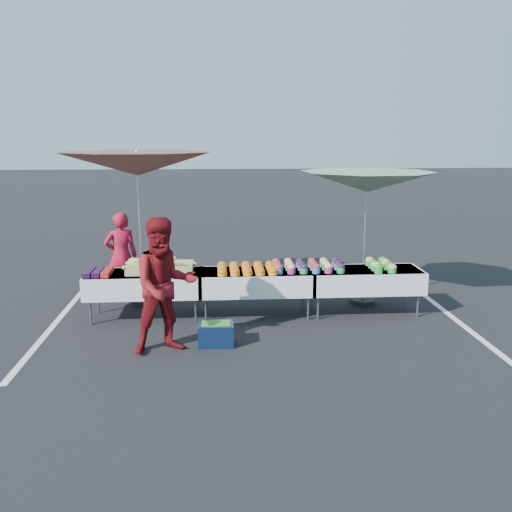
{
  "coord_description": "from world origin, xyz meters",
  "views": [
    {
      "loc": [
        -0.62,
        -8.98,
        2.94
      ],
      "look_at": [
        0.0,
        0.0,
        1.0
      ],
      "focal_mm": 40.0,
      "sensor_mm": 36.0,
      "label": 1
    }
  ],
  "objects": [
    {
      "name": "customer",
      "position": [
        -1.34,
        -1.49,
        0.93
      ],
      "size": [
        1.08,
        0.96,
        1.86
      ],
      "primitive_type": "imported",
      "rotation": [
        0.0,
        0.0,
        0.33
      ],
      "color": "maroon",
      "rests_on": "ground"
    },
    {
      "name": "table_right",
      "position": [
        1.8,
        0.0,
        0.58
      ],
      "size": [
        1.86,
        0.81,
        0.75
      ],
      "color": "white",
      "rests_on": "ground"
    },
    {
      "name": "table_left",
      "position": [
        -1.8,
        0.0,
        0.58
      ],
      "size": [
        1.86,
        0.81,
        0.75
      ],
      "color": "white",
      "rests_on": "ground"
    },
    {
      "name": "stripe_right",
      "position": [
        3.2,
        0.0,
        0.0
      ],
      "size": [
        0.1,
        5.0,
        0.0
      ],
      "primitive_type": "cube",
      "color": "silver",
      "rests_on": "ground"
    },
    {
      "name": "ground",
      "position": [
        0.0,
        0.0,
        0.0
      ],
      "size": [
        80.0,
        80.0,
        0.0
      ],
      "primitive_type": "plane",
      "color": "black"
    },
    {
      "name": "potato_cups",
      "position": [
        0.85,
        0.0,
        0.83
      ],
      "size": [
        1.14,
        0.58,
        0.16
      ],
      "color": "#287ABE",
      "rests_on": "table_right"
    },
    {
      "name": "vendor",
      "position": [
        -2.34,
        1.13,
        0.79
      ],
      "size": [
        0.65,
        0.51,
        1.58
      ],
      "primitive_type": "imported",
      "rotation": [
        0.0,
        0.0,
        3.39
      ],
      "color": "#AD132C",
      "rests_on": "ground"
    },
    {
      "name": "storage_bin",
      "position": [
        -0.66,
        -1.31,
        0.17
      ],
      "size": [
        0.5,
        0.37,
        0.32
      ],
      "rotation": [
        0.0,
        0.0,
        -0.02
      ],
      "color": "#0B1939",
      "rests_on": "ground"
    },
    {
      "name": "umbrella_left",
      "position": [
        -1.94,
        0.8,
        2.42
      ],
      "size": [
        3.46,
        3.46,
        2.67
      ],
      "rotation": [
        0.0,
        0.0,
        0.43
      ],
      "color": "black",
      "rests_on": "ground"
    },
    {
      "name": "stripe_left",
      "position": [
        -3.2,
        0.0,
        0.0
      ],
      "size": [
        0.1,
        5.0,
        0.0
      ],
      "primitive_type": "cube",
      "color": "silver",
      "rests_on": "ground"
    },
    {
      "name": "table_center",
      "position": [
        0.0,
        0.0,
        0.58
      ],
      "size": [
        1.86,
        0.81,
        0.75
      ],
      "color": "white",
      "rests_on": "ground"
    },
    {
      "name": "berry_punnets",
      "position": [
        -2.51,
        -0.06,
        0.79
      ],
      "size": [
        0.4,
        0.54,
        0.08
      ],
      "color": "black",
      "rests_on": "table_left"
    },
    {
      "name": "bean_baskets",
      "position": [
        2.06,
        -0.01,
        0.82
      ],
      "size": [
        0.36,
        0.68,
        0.15
      ],
      "color": "green",
      "rests_on": "table_right"
    },
    {
      "name": "corn_pile",
      "position": [
        -1.56,
        0.04,
        0.84
      ],
      "size": [
        1.16,
        0.57,
        0.26
      ],
      "color": "#A3B15B",
      "rests_on": "table_left"
    },
    {
      "name": "umbrella_right",
      "position": [
        1.92,
        0.54,
        2.12
      ],
      "size": [
        2.91,
        2.91,
        2.34
      ],
      "rotation": [
        0.0,
        0.0,
        -0.33
      ],
      "color": "black",
      "rests_on": "ground"
    },
    {
      "name": "plastic_bags",
      "position": [
        -1.5,
        -0.3,
        0.78
      ],
      "size": [
        0.3,
        0.25,
        0.05
      ],
      "primitive_type": "cube",
      "color": "white",
      "rests_on": "table_left"
    },
    {
      "name": "carrot_bowls",
      "position": [
        -0.15,
        -0.01,
        0.8
      ],
      "size": [
        0.95,
        0.69,
        0.11
      ],
      "color": "orange",
      "rests_on": "table_center"
    }
  ]
}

